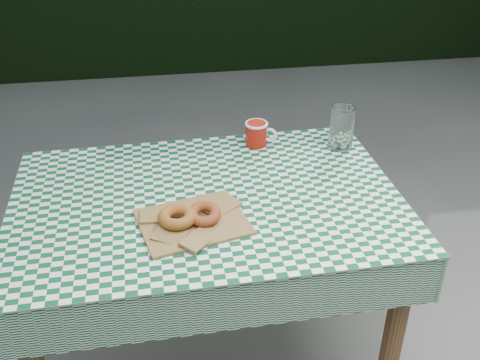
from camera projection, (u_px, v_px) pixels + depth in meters
name	position (u px, v px, depth m)	size (l,w,h in m)	color
ground	(249.00, 328.00, 2.22)	(60.00, 60.00, 0.00)	#565751
table	(210.00, 295.00, 1.84)	(1.12, 0.74, 0.75)	#54321C
tablecloth	(207.00, 199.00, 1.65)	(1.14, 0.76, 0.01)	#0A4625
paper_bag	(193.00, 221.00, 1.53)	(0.28, 0.23, 0.02)	olive
bagel_front	(177.00, 217.00, 1.51)	(0.10, 0.10, 0.03)	olive
bagel_back	(204.00, 214.00, 1.52)	(0.09, 0.09, 0.03)	brown
coffee_mug	(256.00, 134.00, 1.91)	(0.15, 0.15, 0.08)	#9F150A
drinking_glass	(342.00, 128.00, 1.88)	(0.08, 0.08, 0.15)	silver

